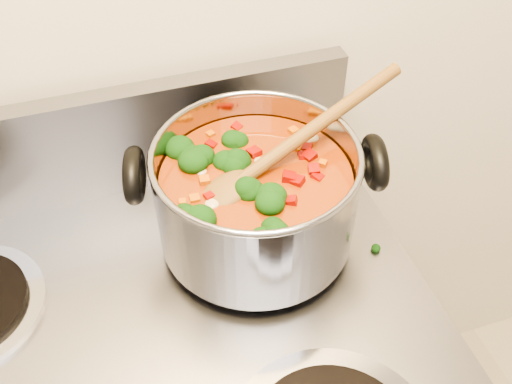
# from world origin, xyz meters

# --- Properties ---
(stockpot) EXTENTS (0.31, 0.25, 0.15)m
(stockpot) POSITION_xyz_m (0.18, 1.30, 1.00)
(stockpot) COLOR #96969D
(stockpot) RESTS_ON electric_range
(wooden_spoon) EXTENTS (0.30, 0.13, 0.09)m
(wooden_spoon) POSITION_xyz_m (0.21, 1.31, 1.05)
(wooden_spoon) COLOR brown
(wooden_spoon) RESTS_ON stockpot
(cooktop_crumbs) EXTENTS (0.36, 0.20, 0.01)m
(cooktop_crumbs) POSITION_xyz_m (0.16, 1.36, 0.92)
(cooktop_crumbs) COLOR black
(cooktop_crumbs) RESTS_ON electric_range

